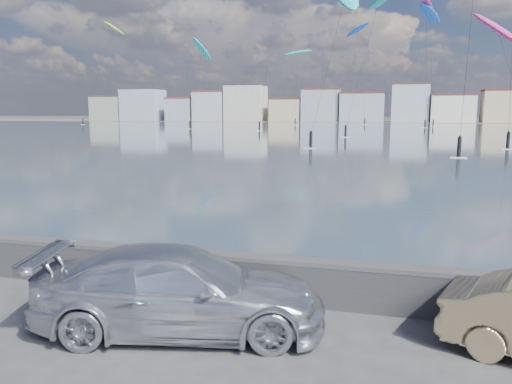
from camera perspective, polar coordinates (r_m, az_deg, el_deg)
ground at (r=9.41m, az=-12.79°, el=-17.00°), size 700.00×700.00×0.00m
bay_water at (r=99.10m, az=12.61°, el=6.65°), size 500.00×177.00×0.00m
far_shore_strip at (r=207.52m, az=13.88°, el=7.85°), size 500.00×60.00×0.00m
seawall at (r=11.47m, az=-6.59°, el=-8.82°), size 400.00×0.36×1.08m
far_buildings at (r=193.46m, az=14.26°, el=9.53°), size 240.79×13.26×14.60m
car_silver at (r=9.68m, az=-8.61°, el=-11.02°), size 5.79×3.36×1.58m
kitesurfer_1 at (r=148.24m, az=19.25°, el=18.59°), size 7.83×13.41×32.45m
kitesurfer_3 at (r=165.41m, az=11.54°, el=17.57°), size 8.33×10.44×31.41m
kitesurfer_4 at (r=96.93m, az=13.80°, el=20.20°), size 7.40×20.84×24.23m
kitesurfer_7 at (r=171.14m, az=-15.96°, el=17.45°), size 7.15×18.36×32.41m
kitesurfer_8 at (r=78.51m, az=25.94°, el=16.29°), size 7.83×16.26×18.44m
kitesurfer_9 at (r=123.90m, az=-6.18°, el=15.78°), size 4.04×12.72×21.53m
kitesurfer_10 at (r=153.94m, az=4.77°, el=15.46°), size 8.87×9.46×22.56m
kitesurfer_14 at (r=147.04m, az=18.94°, el=19.58°), size 4.94×18.99×33.85m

